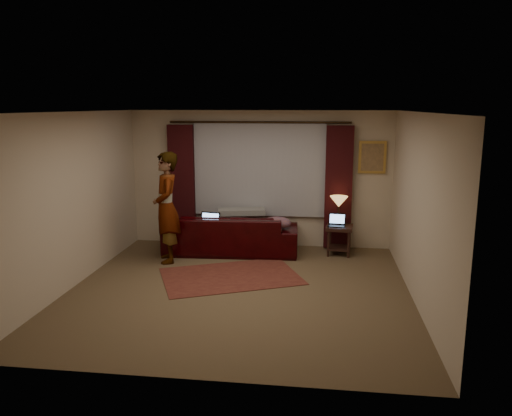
{
  "coord_description": "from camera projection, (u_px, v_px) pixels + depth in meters",
  "views": [
    {
      "loc": [
        1.14,
        -6.92,
        2.69
      ],
      "look_at": [
        0.1,
        1.2,
        1.0
      ],
      "focal_mm": 35.0,
      "sensor_mm": 36.0,
      "label": 1
    }
  ],
  "objects": [
    {
      "name": "floor",
      "position": [
        239.0,
        290.0,
        7.41
      ],
      "size": [
        5.0,
        5.0,
        0.01
      ],
      "primitive_type": "cube",
      "color": "brown",
      "rests_on": "ground"
    },
    {
      "name": "throw_blanket",
      "position": [
        241.0,
        198.0,
        9.33
      ],
      "size": [
        0.92,
        0.52,
        0.1
      ],
      "primitive_type": "cube",
      "rotation": [
        0.0,
        0.0,
        0.2
      ],
      "color": "gray",
      "rests_on": "sofa"
    },
    {
      "name": "ceiling",
      "position": [
        238.0,
        112.0,
        6.88
      ],
      "size": [
        5.0,
        5.0,
        0.02
      ],
      "primitive_type": "cube",
      "color": "silver",
      "rests_on": "ground"
    },
    {
      "name": "wall_left",
      "position": [
        74.0,
        200.0,
        7.46
      ],
      "size": [
        0.02,
        5.0,
        2.6
      ],
      "primitive_type": "cube",
      "color": "beige",
      "rests_on": "ground"
    },
    {
      "name": "laptop_table",
      "position": [
        337.0,
        220.0,
        9.0
      ],
      "size": [
        0.34,
        0.36,
        0.22
      ],
      "primitive_type": null,
      "rotation": [
        0.0,
        0.0,
        -0.11
      ],
      "color": "black",
      "rests_on": "end_table"
    },
    {
      "name": "area_rug",
      "position": [
        231.0,
        276.0,
        7.98
      ],
      "size": [
        2.52,
        2.15,
        0.01
      ],
      "primitive_type": "cube",
      "rotation": [
        0.0,
        0.0,
        0.41
      ],
      "color": "maroon",
      "rests_on": "floor"
    },
    {
      "name": "sheer_curtain",
      "position": [
        259.0,
        169.0,
        9.47
      ],
      "size": [
        2.5,
        0.05,
        1.8
      ],
      "primitive_type": "cube",
      "color": "#A4A4AC",
      "rests_on": "wall_back"
    },
    {
      "name": "sofa",
      "position": [
        231.0,
        226.0,
        9.22
      ],
      "size": [
        2.5,
        1.18,
        0.99
      ],
      "primitive_type": "imported",
      "rotation": [
        0.0,
        0.0,
        3.19
      ],
      "color": "black",
      "rests_on": "floor"
    },
    {
      "name": "tiffany_lamp",
      "position": [
        338.0,
        210.0,
        9.12
      ],
      "size": [
        0.36,
        0.36,
        0.53
      ],
      "primitive_type": null,
      "rotation": [
        0.0,
        0.0,
        -0.11
      ],
      "color": "olive",
      "rests_on": "end_table"
    },
    {
      "name": "curtain_rod",
      "position": [
        259.0,
        122.0,
        9.25
      ],
      "size": [
        0.04,
        0.04,
        3.4
      ],
      "primitive_type": "cylinder",
      "color": "black",
      "rests_on": "wall_back"
    },
    {
      "name": "end_table",
      "position": [
        339.0,
        240.0,
        9.12
      ],
      "size": [
        0.51,
        0.51,
        0.54
      ],
      "primitive_type": "cube",
      "rotation": [
        0.0,
        0.0,
        -0.1
      ],
      "color": "black",
      "rests_on": "floor"
    },
    {
      "name": "clothing_pile",
      "position": [
        277.0,
        223.0,
        9.0
      ],
      "size": [
        0.56,
        0.46,
        0.22
      ],
      "primitive_type": "ellipsoid",
      "rotation": [
        0.0,
        0.0,
        -0.15
      ],
      "color": "#734A55",
      "rests_on": "sofa"
    },
    {
      "name": "wall_back",
      "position": [
        259.0,
        179.0,
        9.57
      ],
      "size": [
        5.0,
        0.02,
        2.6
      ],
      "primitive_type": "cube",
      "color": "beige",
      "rests_on": "ground"
    },
    {
      "name": "laptop_sofa",
      "position": [
        208.0,
        221.0,
        9.05
      ],
      "size": [
        0.43,
        0.45,
        0.27
      ],
      "primitive_type": null,
      "rotation": [
        0.0,
        0.0,
        -0.17
      ],
      "color": "black",
      "rests_on": "sofa"
    },
    {
      "name": "person",
      "position": [
        167.0,
        208.0,
        8.59
      ],
      "size": [
        0.73,
        0.73,
        1.92
      ],
      "primitive_type": "imported",
      "rotation": [
        0.0,
        0.0,
        -1.19
      ],
      "color": "gray",
      "rests_on": "floor"
    },
    {
      "name": "picture_frame",
      "position": [
        372.0,
        157.0,
        9.19
      ],
      "size": [
        0.5,
        0.04,
        0.6
      ],
      "primitive_type": "cube",
      "color": "gold",
      "rests_on": "wall_back"
    },
    {
      "name": "drape_left",
      "position": [
        182.0,
        185.0,
        9.68
      ],
      "size": [
        0.5,
        0.14,
        2.3
      ],
      "primitive_type": "cube",
      "color": "black",
      "rests_on": "floor"
    },
    {
      "name": "wall_front",
      "position": [
        196.0,
        255.0,
        4.72
      ],
      "size": [
        5.0,
        0.02,
        2.6
      ],
      "primitive_type": "cube",
      "color": "beige",
      "rests_on": "ground"
    },
    {
      "name": "drape_right",
      "position": [
        338.0,
        188.0,
        9.3
      ],
      "size": [
        0.5,
        0.14,
        2.3
      ],
      "primitive_type": "cube",
      "color": "black",
      "rests_on": "floor"
    },
    {
      "name": "wall_right",
      "position": [
        418.0,
        209.0,
        6.83
      ],
      "size": [
        0.02,
        5.0,
        2.6
      ],
      "primitive_type": "cube",
      "color": "beige",
      "rests_on": "ground"
    }
  ]
}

